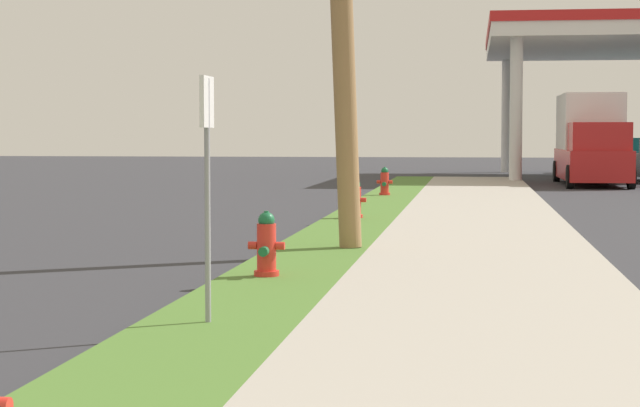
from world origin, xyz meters
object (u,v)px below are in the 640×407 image
object	(u,v)px
street_sign_post	(207,147)
car_teal_by_near_pump	(619,158)
fire_hydrant_second	(266,248)
truck_red_at_forecourt	(591,141)
fire_hydrant_third	(355,201)
fire_hydrant_fourth	(385,183)

from	to	relation	value
street_sign_post	car_teal_by_near_pump	distance (m)	39.92
fire_hydrant_second	truck_red_at_forecourt	xyz separation A→B (m)	(6.33, 26.12, 1.04)
fire_hydrant_third	street_sign_post	size ratio (longest dim) A/B	0.35
fire_hydrant_third	fire_hydrant_second	bearing A→B (deg)	-90.54
street_sign_post	fire_hydrant_second	bearing A→B (deg)	91.38
car_teal_by_near_pump	truck_red_at_forecourt	bearing A→B (deg)	-102.65
fire_hydrant_fourth	car_teal_by_near_pump	size ratio (longest dim) A/B	0.16
fire_hydrant_second	truck_red_at_forecourt	bearing A→B (deg)	76.38
fire_hydrant_second	fire_hydrant_third	size ratio (longest dim) A/B	1.00
fire_hydrant_second	car_teal_by_near_pump	size ratio (longest dim) A/B	0.16
fire_hydrant_third	fire_hydrant_fourth	distance (m)	7.98
fire_hydrant_third	car_teal_by_near_pump	distance (m)	28.37
fire_hydrant_second	fire_hydrant_fourth	bearing A→B (deg)	89.95
fire_hydrant_fourth	truck_red_at_forecourt	bearing A→B (deg)	55.92
fire_hydrant_third	fire_hydrant_fourth	bearing A→B (deg)	90.50
fire_hydrant_second	car_teal_by_near_pump	bearing A→B (deg)	76.65
truck_red_at_forecourt	car_teal_by_near_pump	bearing A→B (deg)	77.35
fire_hydrant_fourth	truck_red_at_forecourt	world-z (taller)	truck_red_at_forecourt
fire_hydrant_third	truck_red_at_forecourt	size ratio (longest dim) A/B	0.12
street_sign_post	car_teal_by_near_pump	xyz separation A→B (m)	(8.45, 39.01, -0.91)
fire_hydrant_fourth	car_teal_by_near_pump	bearing A→B (deg)	66.00
street_sign_post	car_teal_by_near_pump	size ratio (longest dim) A/B	0.47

